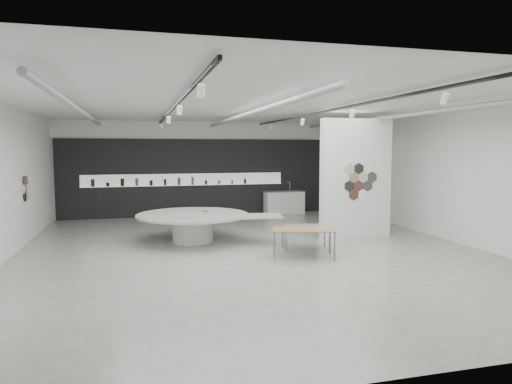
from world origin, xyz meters
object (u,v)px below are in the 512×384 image
object	(u,v)px
sample_table_wood	(303,231)
display_island	(195,224)
sample_table_stone	(306,228)
kitchen_counter	(284,202)
partition_column	(356,179)

from	to	relation	value
sample_table_wood	display_island	bearing A→B (deg)	132.77
sample_table_stone	kitchen_counter	world-z (taller)	kitchen_counter
partition_column	sample_table_wood	distance (m)	3.33
display_island	sample_table_stone	world-z (taller)	display_island
sample_table_wood	kitchen_counter	world-z (taller)	kitchen_counter
display_island	sample_table_stone	bearing A→B (deg)	-23.05
display_island	kitchen_counter	bearing A→B (deg)	57.09
sample_table_stone	kitchen_counter	size ratio (longest dim) A/B	0.79
sample_table_wood	sample_table_stone	xyz separation A→B (m)	(0.40, 0.87, -0.08)
sample_table_wood	kitchen_counter	bearing A→B (deg)	75.25
partition_column	sample_table_wood	world-z (taller)	partition_column
sample_table_stone	kitchen_counter	distance (m)	6.84
sample_table_wood	kitchen_counter	xyz separation A→B (m)	(1.98, 7.53, -0.19)
display_island	sample_table_stone	distance (m)	3.26
partition_column	sample_table_stone	world-z (taller)	partition_column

